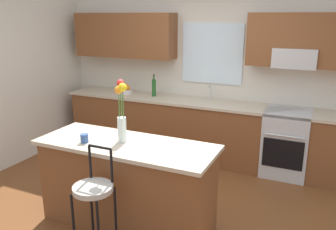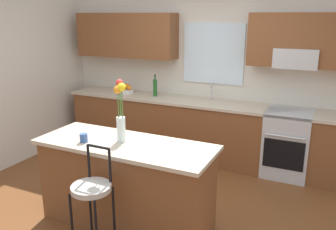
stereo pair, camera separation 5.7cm
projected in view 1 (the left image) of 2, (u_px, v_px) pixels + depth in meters
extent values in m
plane|color=brown|center=(154.00, 212.00, 4.02)|extent=(14.00, 14.00, 0.00)
cube|color=beige|center=(0.00, 75.00, 4.93)|extent=(0.12, 4.60, 2.70)
cube|color=beige|center=(213.00, 70.00, 5.45)|extent=(5.60, 0.12, 2.70)
cube|color=brown|center=(125.00, 35.00, 5.68)|extent=(1.73, 0.34, 0.70)
cube|color=brown|center=(316.00, 41.00, 4.53)|extent=(1.73, 0.34, 0.70)
cube|color=silver|center=(212.00, 54.00, 5.32)|extent=(0.95, 0.03, 0.90)
cube|color=#B7BABC|center=(295.00, 58.00, 4.66)|extent=(0.56, 0.36, 0.26)
cube|color=brown|center=(204.00, 132.00, 5.38)|extent=(4.50, 0.60, 0.88)
cube|color=#BCAD93|center=(205.00, 103.00, 5.25)|extent=(4.56, 0.64, 0.04)
cube|color=#B7BABC|center=(207.00, 106.00, 5.25)|extent=(0.54, 0.38, 0.11)
cylinder|color=#B7BABC|center=(211.00, 92.00, 5.34)|extent=(0.02, 0.02, 0.22)
cylinder|color=#B7BABC|center=(210.00, 86.00, 5.26)|extent=(0.02, 0.12, 0.02)
cube|color=#B7BABC|center=(286.00, 143.00, 4.87)|extent=(0.60, 0.60, 0.92)
cube|color=black|center=(283.00, 154.00, 4.63)|extent=(0.52, 0.02, 0.40)
cylinder|color=#B7BABC|center=(284.00, 136.00, 4.53)|extent=(0.50, 0.02, 0.02)
cube|color=brown|center=(127.00, 186.00, 3.69)|extent=(1.78, 0.63, 0.88)
cube|color=#BCAD93|center=(126.00, 145.00, 3.56)|extent=(1.86, 0.71, 0.04)
cylinder|color=black|center=(74.00, 228.00, 3.15)|extent=(0.02, 0.02, 0.66)
cylinder|color=black|center=(92.00, 213.00, 3.38)|extent=(0.02, 0.02, 0.66)
cylinder|color=black|center=(116.00, 219.00, 3.28)|extent=(0.02, 0.02, 0.66)
cylinder|color=#B2ADA3|center=(93.00, 189.00, 3.11)|extent=(0.36, 0.36, 0.05)
cylinder|color=black|center=(90.00, 162.00, 3.23)|extent=(0.02, 0.02, 0.32)
cylinder|color=black|center=(112.00, 166.00, 3.13)|extent=(0.02, 0.02, 0.32)
cylinder|color=black|center=(100.00, 147.00, 3.14)|extent=(0.23, 0.02, 0.02)
cylinder|color=silver|center=(122.00, 130.00, 3.55)|extent=(0.09, 0.09, 0.26)
cylinder|color=#3D722D|center=(123.00, 112.00, 3.49)|extent=(0.01, 0.01, 0.49)
sphere|color=yellow|center=(122.00, 87.00, 3.42)|extent=(0.08, 0.08, 0.08)
cylinder|color=#3D722D|center=(121.00, 108.00, 3.54)|extent=(0.01, 0.01, 0.52)
sphere|color=red|center=(120.00, 83.00, 3.47)|extent=(0.07, 0.07, 0.07)
cylinder|color=#3D722D|center=(119.00, 113.00, 3.49)|extent=(0.01, 0.01, 0.47)
sphere|color=orange|center=(119.00, 90.00, 3.43)|extent=(0.08, 0.08, 0.08)
cylinder|color=#33518C|center=(84.00, 138.00, 3.56)|extent=(0.08, 0.08, 0.09)
cylinder|color=silver|center=(125.00, 91.00, 5.79)|extent=(0.24, 0.24, 0.06)
sphere|color=orange|center=(128.00, 88.00, 5.76)|extent=(0.07, 0.07, 0.07)
sphere|color=orange|center=(128.00, 87.00, 5.82)|extent=(0.07, 0.07, 0.07)
sphere|color=orange|center=(124.00, 87.00, 5.82)|extent=(0.08, 0.08, 0.08)
sphere|color=orange|center=(122.00, 88.00, 5.77)|extent=(0.08, 0.08, 0.08)
sphere|color=orange|center=(125.00, 86.00, 5.77)|extent=(0.08, 0.08, 0.08)
cylinder|color=#1E5923|center=(154.00, 88.00, 5.55)|extent=(0.06, 0.06, 0.27)
cylinder|color=#1E5923|center=(154.00, 78.00, 5.51)|extent=(0.03, 0.03, 0.07)
cylinder|color=black|center=(154.00, 75.00, 5.49)|extent=(0.03, 0.03, 0.02)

